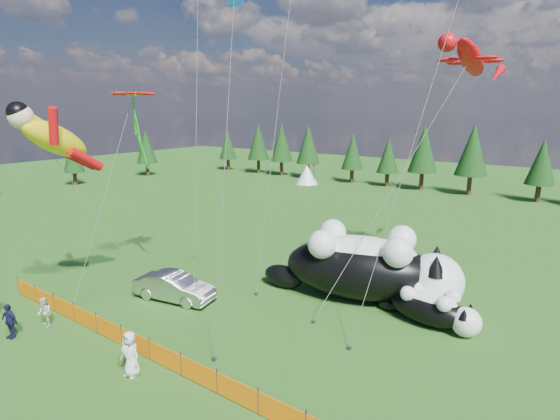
{
  "coord_description": "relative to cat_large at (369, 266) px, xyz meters",
  "views": [
    {
      "loc": [
        15.5,
        -13.56,
        10.65
      ],
      "look_at": [
        2.93,
        4.0,
        5.66
      ],
      "focal_mm": 28.0,
      "sensor_mm": 36.0,
      "label": 1
    }
  ],
  "objects": [
    {
      "name": "spectator_c",
      "position": [
        -11.97,
        -14.01,
        -1.13
      ],
      "size": [
        1.1,
        0.72,
        1.73
      ],
      "primitive_type": "imported",
      "rotation": [
        0.0,
        0.0,
        0.21
      ],
      "color": "#141739",
      "rests_on": "ground"
    },
    {
      "name": "safety_fence",
      "position": [
        -6.01,
        -11.38,
        -1.49
      ],
      "size": [
        22.06,
        0.06,
        1.1
      ],
      "color": "#262626",
      "rests_on": "ground"
    },
    {
      "name": "diamond_kite_c",
      "position": [
        -2.31,
        -8.5,
        12.27
      ],
      "size": [
        1.14,
        1.7,
        15.65
      ],
      "color": "blue",
      "rests_on": "ground"
    },
    {
      "name": "tree_line",
      "position": [
        -6.01,
        36.62,
        2.01
      ],
      "size": [
        90.0,
        4.0,
        8.0
      ],
      "primitive_type": null,
      "color": "black",
      "rests_on": "ground"
    },
    {
      "name": "spectator_b",
      "position": [
        -11.73,
        -12.49,
        -1.22
      ],
      "size": [
        0.83,
        0.61,
        1.54
      ],
      "primitive_type": "imported",
      "rotation": [
        0.0,
        0.0,
        -0.24
      ],
      "color": "silver",
      "rests_on": "ground"
    },
    {
      "name": "car",
      "position": [
        -8.92,
        -6.55,
        -1.21
      ],
      "size": [
        4.96,
        2.56,
        1.56
      ],
      "primitive_type": "imported",
      "rotation": [
        0.0,
        0.0,
        1.77
      ],
      "color": "silver",
      "rests_on": "ground"
    },
    {
      "name": "gecko_kite",
      "position": [
        3.37,
        4.55,
        11.38
      ],
      "size": [
        6.06,
        12.2,
        16.54
      ],
      "color": "red",
      "rests_on": "ground"
    },
    {
      "name": "diamond_kite_a",
      "position": [
        -8.77,
        -4.02,
        13.82
      ],
      "size": [
        1.88,
        3.07,
        17.6
      ],
      "color": "blue",
      "rests_on": "ground"
    },
    {
      "name": "festival_tents",
      "position": [
        4.99,
        31.62,
        -0.59
      ],
      "size": [
        50.0,
        3.2,
        2.8
      ],
      "primitive_type": null,
      "color": "white",
      "rests_on": "ground"
    },
    {
      "name": "cat_large",
      "position": [
        0.0,
        0.0,
        0.0
      ],
      "size": [
        11.41,
        6.24,
        4.19
      ],
      "rotation": [
        0.0,
        0.0,
        0.27
      ],
      "color": "black",
      "rests_on": "ground"
    },
    {
      "name": "ground",
      "position": [
        -6.01,
        -8.38,
        -1.99
      ],
      "size": [
        160.0,
        160.0,
        0.0
      ],
      "primitive_type": "plane",
      "color": "#0D3A0A",
      "rests_on": "ground"
    },
    {
      "name": "cat_small",
      "position": [
        3.98,
        -1.03,
        -1.07
      ],
      "size": [
        5.38,
        2.31,
        1.94
      ],
      "rotation": [
        0.0,
        0.0,
        -0.11
      ],
      "color": "black",
      "rests_on": "ground"
    },
    {
      "name": "superhero_kite",
      "position": [
        -12.46,
        -10.57,
        7.2
      ],
      "size": [
        5.09,
        6.75,
        11.65
      ],
      "color": "yellow",
      "rests_on": "ground"
    },
    {
      "name": "flower_kite",
      "position": [
        -11.78,
        -6.31,
        9.35
      ],
      "size": [
        2.59,
        6.31,
        12.38
      ],
      "color": "red",
      "rests_on": "ground"
    },
    {
      "name": "spectator_e",
      "position": [
        -4.71,
        -12.54,
        -1.01
      ],
      "size": [
        1.01,
        0.7,
        1.96
      ],
      "primitive_type": "imported",
      "rotation": [
        0.0,
        0.0,
        0.09
      ],
      "color": "silver",
      "rests_on": "ground"
    }
  ]
}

